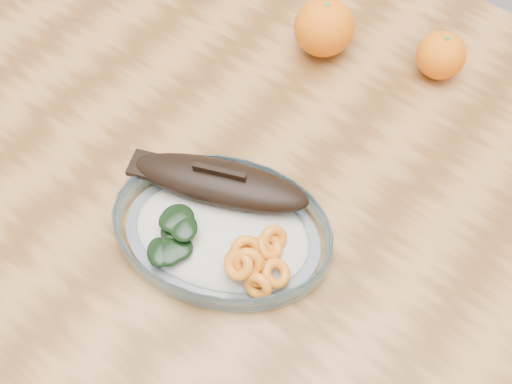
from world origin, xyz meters
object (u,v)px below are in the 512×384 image
Objects in this scene: dining_table at (247,176)px; plated_meal at (222,227)px; orange_right at (441,55)px; orange_left at (324,27)px.

plated_meal is at bearing -60.97° from dining_table.
orange_right reaches higher than dining_table.
orange_left is at bearing 83.27° from plated_meal.
orange_right is at bearing 58.73° from plated_meal.
dining_table is at bearing -87.23° from orange_left.
plated_meal is at bearing -99.66° from orange_right.
orange_right is (0.13, 0.23, 0.13)m from dining_table.
orange_left is at bearing 92.77° from dining_table.
plated_meal is at bearing -75.12° from orange_left.
plated_meal is 7.28× the size of orange_left.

